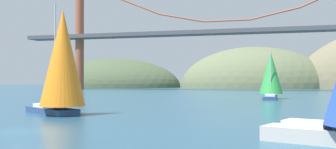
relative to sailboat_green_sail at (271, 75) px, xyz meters
name	(u,v)px	position (x,y,z in m)	size (l,w,h in m)	color
ground_plane	(22,132)	(-14.10, -48.53, -4.17)	(360.00, 360.00, 0.00)	navy
headland_center	(254,88)	(-9.10, 86.47, -4.17)	(57.89, 44.00, 31.85)	#5B6647
headland_left	(112,87)	(-69.10, 86.47, -4.17)	(60.06, 44.00, 24.56)	#425138
suspension_bridge	(226,29)	(-14.10, 46.47, 13.97)	(132.95, 6.00, 38.21)	brown
sailboat_green_sail	(271,75)	(0.00, 0.00, 0.00)	(4.04, 7.57, 8.54)	navy
sailboat_orange_sail	(62,61)	(-17.90, -37.55, 0.92)	(8.71, 7.21, 10.77)	navy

